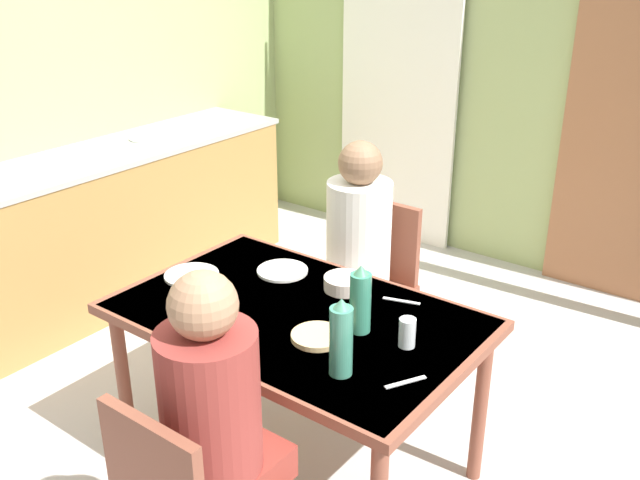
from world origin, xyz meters
name	(u,v)px	position (x,y,z in m)	size (l,w,h in m)	color
ground_plane	(290,419)	(0.00, 0.00, 0.00)	(5.86, 5.86, 0.00)	#B8B3B2
wall_back	(517,66)	(0.00, 2.25, 1.30)	(4.17, 0.10, 2.59)	#99AA6D
wall_left	(90,70)	(-1.98, 0.56, 1.30)	(0.10, 3.38, 2.59)	#9AAC70
door_wooden	(633,134)	(0.76, 2.17, 1.00)	(0.80, 0.05, 2.00)	#975F3E
curtain_panel	(398,86)	(-0.79, 2.15, 1.09)	(0.90, 0.03, 2.18)	white
kitchen_counter	(106,226)	(-1.65, 0.31, 0.45)	(0.61, 2.49, 0.91)	olive
dining_table	(297,328)	(0.21, -0.21, 0.65)	(1.39, 0.89, 0.72)	brown
chair_far_diner	(372,279)	(0.04, 0.59, 0.50)	(0.40, 0.40, 0.87)	brown
person_near_diner	(214,404)	(0.43, -0.86, 0.78)	(0.30, 0.37, 0.77)	maroon
person_far_diner	(357,234)	(0.04, 0.45, 0.78)	(0.30, 0.37, 0.77)	silver
water_bottle_green_near	(360,301)	(0.48, -0.17, 0.85)	(0.08, 0.08, 0.26)	#37886C
water_bottle_green_far	(341,339)	(0.59, -0.44, 0.85)	(0.08, 0.08, 0.28)	#3F8A72
serving_bowl_center	(345,283)	(0.25, 0.06, 0.75)	(0.17, 0.17, 0.06)	#F4DCCC
dinner_plate_near_left	(192,275)	(-0.33, -0.23, 0.73)	(0.23, 0.23, 0.01)	white
dinner_plate_near_right	(282,271)	(-0.05, 0.03, 0.73)	(0.22, 0.22, 0.01)	white
drinking_glass_by_near_diner	(407,333)	(0.67, -0.16, 0.78)	(0.06, 0.06, 0.11)	silver
bread_plate_sliced	(317,336)	(0.40, -0.31, 0.73)	(0.19, 0.19, 0.02)	#DBB77A
cutlery_knife_near	(401,301)	(0.49, 0.11, 0.73)	(0.15, 0.02, 0.00)	silver
cutlery_fork_near	(406,382)	(0.79, -0.35, 0.73)	(0.15, 0.02, 0.00)	silver
cutlery_knife_far	(223,324)	(0.06, -0.44, 0.73)	(0.15, 0.02, 0.00)	silver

